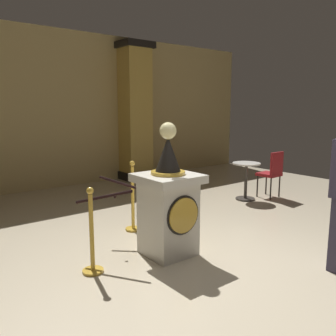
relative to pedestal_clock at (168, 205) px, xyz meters
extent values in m
plane|color=beige|center=(0.16, -0.46, -0.65)|extent=(12.16, 12.16, 0.00)
cube|color=tan|center=(0.16, 4.71, 1.15)|extent=(12.16, 0.16, 3.60)
cube|color=beige|center=(0.00, 0.01, -0.18)|extent=(0.57, 0.57, 0.93)
cube|color=beige|center=(0.00, 0.01, 0.34)|extent=(0.71, 0.71, 0.10)
cylinder|color=gold|center=(0.00, -0.29, -0.07)|extent=(0.43, 0.03, 0.43)
cylinder|color=black|center=(0.00, -0.28, -0.07)|extent=(0.48, 0.01, 0.48)
cylinder|color=gold|center=(0.00, 0.01, 0.41)|extent=(0.43, 0.43, 0.04)
cone|color=black|center=(0.00, 0.01, 0.64)|extent=(0.31, 0.31, 0.43)
cylinder|color=gold|center=(0.00, 0.01, 0.84)|extent=(0.03, 0.03, 0.05)
sphere|color=beige|center=(0.00, 0.01, 0.92)|extent=(0.21, 0.21, 0.21)
cylinder|color=gold|center=(0.13, 1.03, -0.63)|extent=(0.24, 0.24, 0.03)
cylinder|color=gold|center=(0.13, 1.03, -0.15)|extent=(0.05, 0.05, 0.99)
sphere|color=gold|center=(0.13, 1.03, 0.38)|extent=(0.08, 0.08, 0.08)
cylinder|color=gold|center=(-0.99, 0.12, -0.63)|extent=(0.24, 0.24, 0.03)
cylinder|color=gold|center=(-0.99, 0.12, -0.19)|extent=(0.05, 0.05, 0.91)
sphere|color=gold|center=(-0.99, 0.12, 0.30)|extent=(0.08, 0.08, 0.08)
cylinder|color=black|center=(-0.15, 0.80, 0.14)|extent=(0.49, 0.59, 0.21)
cylinder|color=black|center=(-0.71, 0.35, 0.14)|extent=(0.49, 0.59, 0.21)
sphere|color=black|center=(-0.43, 0.57, 0.05)|extent=(0.04, 0.04, 0.04)
cube|color=black|center=(2.33, 4.38, -0.55)|extent=(0.78, 0.78, 0.20)
cube|color=gold|center=(2.33, 4.38, 1.08)|extent=(0.68, 0.68, 3.46)
cube|color=black|center=(2.33, 4.38, 2.73)|extent=(0.82, 0.82, 0.16)
cylinder|color=#332D28|center=(2.91, 1.16, -0.63)|extent=(0.39, 0.39, 0.03)
cylinder|color=#332D28|center=(2.91, 1.16, -0.28)|extent=(0.06, 0.06, 0.74)
cylinder|color=silver|center=(2.91, 1.16, 0.09)|extent=(0.56, 0.56, 0.03)
cylinder|color=black|center=(3.61, 1.18, -0.42)|extent=(0.03, 0.03, 0.45)
cylinder|color=black|center=(3.29, 1.16, -0.42)|extent=(0.03, 0.03, 0.45)
cylinder|color=black|center=(3.62, 0.86, -0.42)|extent=(0.03, 0.03, 0.45)
cylinder|color=black|center=(3.30, 0.84, -0.42)|extent=(0.03, 0.03, 0.45)
cube|color=maroon|center=(3.46, 1.01, -0.17)|extent=(0.42, 0.42, 0.06)
cube|color=maroon|center=(3.46, 0.84, 0.09)|extent=(0.40, 0.07, 0.45)
camera|label=1|loc=(-2.63, -3.35, 1.19)|focal=37.64mm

